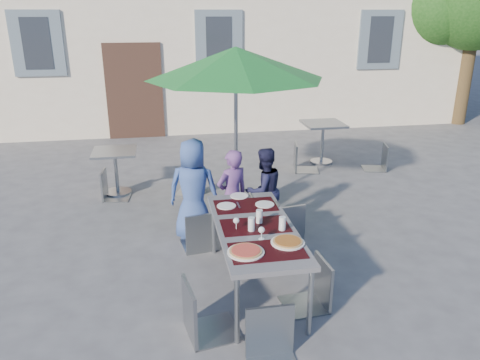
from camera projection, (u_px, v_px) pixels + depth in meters
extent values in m
plane|color=#4D4C4F|center=(321.00, 316.00, 4.68)|extent=(90.00, 90.00, 0.00)
cube|color=#3D271D|center=(135.00, 92.00, 10.89)|extent=(1.30, 0.06, 2.20)
cube|color=slate|center=(37.00, 44.00, 10.19)|extent=(1.10, 0.06, 1.40)
cube|color=#262B33|center=(37.00, 44.00, 10.17)|extent=(0.60, 0.04, 1.10)
cube|color=slate|center=(219.00, 42.00, 10.84)|extent=(1.10, 0.06, 1.40)
cube|color=#262B33|center=(219.00, 42.00, 10.82)|extent=(0.60, 0.04, 1.10)
cube|color=slate|center=(380.00, 40.00, 11.50)|extent=(1.10, 0.06, 1.40)
cube|color=#262B33|center=(380.00, 40.00, 11.48)|extent=(0.60, 0.04, 1.10)
cylinder|color=#4B3920|center=(466.00, 71.00, 12.21)|extent=(0.36, 0.36, 2.80)
sphere|color=#154312|center=(440.00, 5.00, 11.81)|extent=(2.00, 2.00, 2.00)
cube|color=#45454A|center=(255.00, 228.00, 4.91)|extent=(0.80, 1.85, 0.05)
cylinder|color=gray|center=(237.00, 310.00, 4.18)|extent=(0.05, 0.05, 0.70)
cylinder|color=gray|center=(310.00, 303.00, 4.29)|extent=(0.05, 0.05, 0.70)
cylinder|color=gray|center=(214.00, 227.00, 5.78)|extent=(0.05, 0.05, 0.70)
cylinder|color=gray|center=(267.00, 223.00, 5.89)|extent=(0.05, 0.05, 0.70)
cube|color=black|center=(267.00, 251.00, 4.39)|extent=(0.70, 0.42, 0.01)
cube|color=black|center=(255.00, 226.00, 4.90)|extent=(0.70, 0.42, 0.01)
cube|color=black|center=(245.00, 205.00, 5.41)|extent=(0.70, 0.42, 0.01)
cylinder|color=white|center=(246.00, 252.00, 4.34)|extent=(0.35, 0.35, 0.01)
cylinder|color=tan|center=(246.00, 251.00, 4.34)|extent=(0.31, 0.31, 0.01)
cylinder|color=#A71E10|center=(246.00, 250.00, 4.33)|extent=(0.27, 0.27, 0.01)
cylinder|color=white|center=(288.00, 242.00, 4.52)|extent=(0.33, 0.33, 0.01)
cylinder|color=tan|center=(288.00, 241.00, 4.52)|extent=(0.29, 0.29, 0.01)
cylinder|color=maroon|center=(288.00, 241.00, 4.51)|extent=(0.25, 0.25, 0.01)
cylinder|color=silver|center=(251.00, 224.00, 4.76)|extent=(0.07, 0.07, 0.15)
cylinder|color=silver|center=(259.00, 217.00, 4.94)|extent=(0.07, 0.07, 0.15)
cylinder|color=silver|center=(282.00, 224.00, 4.77)|extent=(0.07, 0.07, 0.15)
cylinder|color=silver|center=(236.00, 229.00, 4.82)|extent=(0.06, 0.06, 0.00)
cylinder|color=silver|center=(236.00, 226.00, 4.80)|extent=(0.01, 0.01, 0.08)
sphere|color=silver|center=(236.00, 221.00, 4.78)|extent=(0.06, 0.06, 0.06)
cylinder|color=silver|center=(261.00, 239.00, 4.61)|extent=(0.06, 0.06, 0.00)
cylinder|color=silver|center=(261.00, 235.00, 4.60)|extent=(0.01, 0.01, 0.08)
sphere|color=silver|center=(262.00, 230.00, 4.58)|extent=(0.06, 0.06, 0.06)
cylinder|color=white|center=(226.00, 206.00, 5.37)|extent=(0.22, 0.22, 0.01)
cube|color=#999BA0|center=(238.00, 205.00, 5.39)|extent=(0.02, 0.18, 0.00)
cylinder|color=white|center=(265.00, 204.00, 5.41)|extent=(0.22, 0.22, 0.01)
cube|color=#999BA0|center=(276.00, 204.00, 5.44)|extent=(0.02, 0.18, 0.00)
cylinder|color=white|center=(239.00, 196.00, 5.66)|extent=(0.22, 0.22, 0.01)
cube|color=#999BA0|center=(251.00, 195.00, 5.69)|extent=(0.02, 0.18, 0.00)
imported|color=#375398|center=(194.00, 190.00, 6.07)|extent=(0.76, 0.60, 1.36)
imported|color=#663D7E|center=(232.00, 196.00, 6.05)|extent=(0.53, 0.45, 1.24)
imported|color=#1A1B3A|center=(264.00, 190.00, 6.32)|extent=(0.66, 0.53, 1.18)
cube|color=gray|center=(199.00, 212.00, 5.92)|extent=(0.50, 0.50, 0.03)
cube|color=gray|center=(202.00, 199.00, 5.65)|extent=(0.44, 0.10, 0.52)
cylinder|color=gray|center=(209.00, 221.00, 6.23)|extent=(0.02, 0.02, 0.46)
cylinder|color=gray|center=(182.00, 225.00, 6.12)|extent=(0.02, 0.02, 0.46)
cylinder|color=gray|center=(217.00, 233.00, 5.89)|extent=(0.02, 0.02, 0.46)
cylinder|color=gray|center=(188.00, 238.00, 5.78)|extent=(0.02, 0.02, 0.46)
cube|color=#93989F|center=(235.00, 210.00, 6.04)|extent=(0.44, 0.44, 0.03)
cube|color=#93989F|center=(239.00, 198.00, 5.77)|extent=(0.42, 0.05, 0.50)
cylinder|color=#93989F|center=(245.00, 219.00, 6.32)|extent=(0.02, 0.02, 0.44)
cylinder|color=#93989F|center=(219.00, 222.00, 6.24)|extent=(0.02, 0.02, 0.44)
cylinder|color=#93989F|center=(252.00, 231.00, 5.99)|extent=(0.02, 0.02, 0.44)
cylinder|color=#93989F|center=(224.00, 233.00, 5.92)|extent=(0.02, 0.02, 0.44)
cube|color=gray|center=(284.00, 204.00, 6.17)|extent=(0.50, 0.50, 0.03)
cube|color=gray|center=(291.00, 192.00, 5.90)|extent=(0.43, 0.10, 0.52)
cylinder|color=gray|center=(290.00, 213.00, 6.48)|extent=(0.02, 0.02, 0.45)
cylinder|color=gray|center=(265.00, 217.00, 6.36)|extent=(0.02, 0.02, 0.45)
cylinder|color=gray|center=(302.00, 224.00, 6.15)|extent=(0.02, 0.02, 0.45)
cylinder|color=gray|center=(276.00, 228.00, 6.03)|extent=(0.02, 0.02, 0.45)
cube|color=gray|center=(212.00, 287.00, 4.28)|extent=(0.53, 0.53, 0.03)
cube|color=gray|center=(188.00, 265.00, 4.11)|extent=(0.11, 0.46, 0.55)
cylinder|color=gray|center=(240.00, 318.00, 4.25)|extent=(0.02, 0.02, 0.48)
cylinder|color=gray|center=(226.00, 295.00, 4.60)|extent=(0.02, 0.02, 0.48)
cylinder|color=gray|center=(198.00, 327.00, 4.12)|extent=(0.02, 0.02, 0.48)
cylinder|color=gray|center=(187.00, 303.00, 4.47)|extent=(0.02, 0.02, 0.48)
cube|color=gray|center=(305.00, 267.00, 4.68)|extent=(0.46, 0.46, 0.03)
cube|color=gray|center=(326.00, 242.00, 4.64)|extent=(0.06, 0.43, 0.51)
cylinder|color=gray|center=(281.00, 280.00, 4.88)|extent=(0.02, 0.02, 0.44)
cylinder|color=gray|center=(294.00, 300.00, 4.55)|extent=(0.02, 0.02, 0.44)
cylinder|color=gray|center=(314.00, 276.00, 4.97)|extent=(0.02, 0.02, 0.44)
cylinder|color=gray|center=(328.00, 295.00, 4.63)|extent=(0.02, 0.02, 0.44)
cube|color=gray|center=(276.00, 327.00, 3.79)|extent=(0.43, 0.43, 0.03)
cube|color=gray|center=(271.00, 286.00, 3.89)|extent=(0.43, 0.03, 0.51)
cylinder|color=gray|center=(249.00, 339.00, 4.01)|extent=(0.02, 0.02, 0.45)
cylinder|color=gray|center=(291.00, 334.00, 4.07)|extent=(0.02, 0.02, 0.45)
cylinder|color=#999BA0|center=(236.00, 206.00, 7.16)|extent=(0.50, 0.50, 0.10)
cylinder|color=gray|center=(236.00, 139.00, 6.80)|extent=(0.06, 0.06, 2.24)
cone|color=#197029|center=(236.00, 63.00, 6.43)|extent=(2.52, 2.52, 0.44)
cylinder|color=#999BA0|center=(118.00, 192.00, 7.81)|extent=(0.44, 0.44, 0.04)
cylinder|color=gray|center=(116.00, 174.00, 7.70)|extent=(0.06, 0.06, 0.69)
cube|color=gray|center=(114.00, 152.00, 7.57)|extent=(0.69, 0.69, 0.04)
cube|color=gray|center=(115.00, 173.00, 7.46)|extent=(0.44, 0.44, 0.03)
cube|color=gray|center=(101.00, 159.00, 7.37)|extent=(0.07, 0.40, 0.48)
cylinder|color=gray|center=(125.00, 190.00, 7.39)|extent=(0.02, 0.02, 0.42)
cylinder|color=gray|center=(129.00, 182.00, 7.71)|extent=(0.02, 0.02, 0.42)
cylinder|color=gray|center=(103.00, 190.00, 7.37)|extent=(0.02, 0.02, 0.42)
cylinder|color=gray|center=(108.00, 183.00, 7.69)|extent=(0.02, 0.02, 0.42)
cube|color=gray|center=(187.00, 170.00, 7.69)|extent=(0.48, 0.48, 0.03)
cube|color=gray|center=(197.00, 158.00, 7.58)|extent=(0.16, 0.36, 0.44)
cylinder|color=gray|center=(181.00, 178.00, 7.94)|extent=(0.02, 0.02, 0.39)
cylinder|color=gray|center=(175.00, 185.00, 7.64)|extent=(0.02, 0.02, 0.39)
cylinder|color=gray|center=(199.00, 179.00, 7.88)|extent=(0.02, 0.02, 0.39)
cylinder|color=gray|center=(194.00, 186.00, 7.58)|extent=(0.02, 0.02, 0.39)
cylinder|color=#999BA0|center=(321.00, 162.00, 9.38)|extent=(0.44, 0.44, 0.04)
cylinder|color=gray|center=(322.00, 144.00, 9.25)|extent=(0.06, 0.06, 0.76)
cube|color=gray|center=(323.00, 124.00, 9.11)|extent=(0.76, 0.76, 0.04)
cube|color=gray|center=(307.00, 146.00, 8.76)|extent=(0.53, 0.53, 0.03)
cube|color=gray|center=(297.00, 133.00, 8.68)|extent=(0.12, 0.44, 0.53)
cylinder|color=gray|center=(318.00, 162.00, 8.66)|extent=(0.02, 0.02, 0.47)
cylinder|color=gray|center=(316.00, 156.00, 9.02)|extent=(0.02, 0.02, 0.47)
cylinder|color=gray|center=(297.00, 162.00, 8.67)|extent=(0.02, 0.02, 0.47)
cylinder|color=gray|center=(296.00, 156.00, 9.03)|extent=(0.02, 0.02, 0.47)
cube|color=gray|center=(376.00, 147.00, 8.85)|extent=(0.50, 0.50, 0.03)
cube|color=gray|center=(387.00, 135.00, 8.76)|extent=(0.13, 0.40, 0.49)
cylinder|color=gray|center=(363.00, 156.00, 9.11)|extent=(0.02, 0.02, 0.43)
cylinder|color=gray|center=(367.00, 161.00, 8.78)|extent=(0.02, 0.02, 0.43)
cylinder|color=gray|center=(382.00, 156.00, 9.08)|extent=(0.02, 0.02, 0.43)
cylinder|color=gray|center=(386.00, 161.00, 8.76)|extent=(0.02, 0.02, 0.43)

